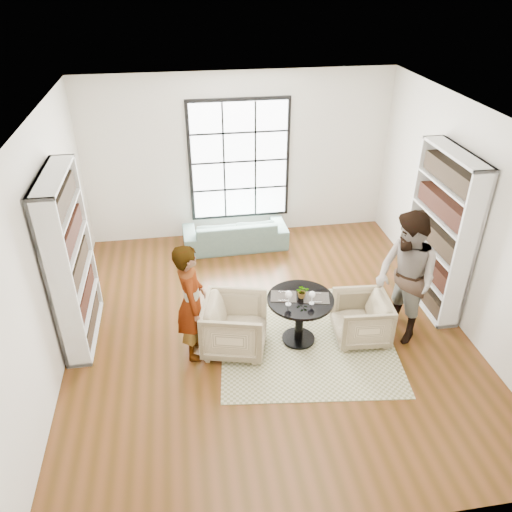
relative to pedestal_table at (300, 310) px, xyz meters
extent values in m
plane|color=#5B3115|center=(-0.38, 0.31, -0.52)|extent=(6.00, 6.00, 0.00)
plane|color=silver|center=(-0.38, 3.31, 0.98)|extent=(5.50, 0.00, 5.50)
plane|color=silver|center=(-3.13, 0.31, 0.98)|extent=(0.00, 6.00, 6.00)
plane|color=silver|center=(2.37, 0.31, 0.98)|extent=(0.00, 6.00, 6.00)
plane|color=silver|center=(-0.38, -2.69, 0.98)|extent=(5.50, 0.00, 5.50)
plane|color=white|center=(-0.38, 0.31, 2.48)|extent=(6.00, 6.00, 0.00)
cube|color=black|center=(-0.38, 3.29, 0.93)|extent=(1.82, 0.06, 2.22)
cube|color=white|center=(-0.38, 3.25, 0.93)|extent=(1.70, 0.02, 2.10)
cube|color=tan|center=(0.12, 0.01, -0.51)|extent=(2.61, 2.61, 0.01)
cylinder|color=black|center=(0.00, 0.00, -0.50)|extent=(0.45, 0.45, 0.04)
cylinder|color=black|center=(0.00, 0.00, -0.17)|extent=(0.11, 0.11, 0.63)
cylinder|color=black|center=(0.00, 0.00, 0.17)|extent=(0.89, 0.89, 0.04)
imported|color=gray|center=(-0.55, 2.76, -0.24)|extent=(1.89, 0.78, 0.55)
imported|color=tan|center=(-0.88, -0.02, -0.14)|extent=(1.00, 0.98, 0.75)
imported|color=tan|center=(0.85, -0.08, -0.19)|extent=(0.78, 0.76, 0.66)
imported|color=gray|center=(-1.43, -0.02, 0.31)|extent=(0.40, 0.60, 1.65)
imported|color=gray|center=(1.40, -0.08, 0.42)|extent=(0.88, 1.03, 1.87)
cube|color=black|center=(-0.21, 0.07, 0.20)|extent=(0.39, 0.33, 0.01)
cube|color=black|center=(0.21, -0.03, 0.20)|extent=(0.39, 0.33, 0.01)
cylinder|color=silver|center=(-0.19, -0.11, 0.20)|extent=(0.08, 0.08, 0.01)
cylinder|color=silver|center=(-0.19, -0.11, 0.26)|extent=(0.01, 0.01, 0.12)
sphere|color=maroon|center=(-0.19, -0.11, 0.35)|extent=(0.09, 0.09, 0.09)
ellipsoid|color=white|center=(-0.19, -0.11, 0.35)|extent=(0.10, 0.10, 0.10)
cylinder|color=silver|center=(0.11, -0.13, 0.20)|extent=(0.07, 0.07, 0.01)
cylinder|color=silver|center=(0.11, -0.13, 0.25)|extent=(0.01, 0.01, 0.11)
sphere|color=maroon|center=(0.11, -0.13, 0.34)|extent=(0.08, 0.08, 0.08)
ellipsoid|color=white|center=(0.11, -0.13, 0.34)|extent=(0.09, 0.09, 0.10)
imported|color=gray|center=(0.03, 0.02, 0.29)|extent=(0.19, 0.17, 0.19)
camera|label=1|loc=(-1.42, -5.20, 4.07)|focal=35.00mm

